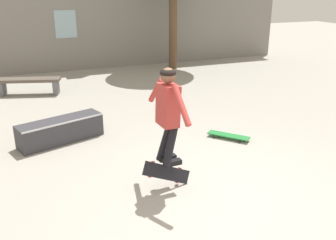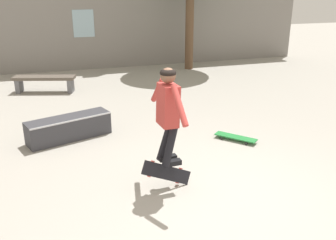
{
  "view_description": "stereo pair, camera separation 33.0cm",
  "coord_description": "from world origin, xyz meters",
  "px_view_note": "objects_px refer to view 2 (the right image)",
  "views": [
    {
      "loc": [
        -2.32,
        -4.01,
        2.84
      ],
      "look_at": [
        -0.54,
        0.47,
        1.07
      ],
      "focal_mm": 40.0,
      "sensor_mm": 36.0,
      "label": 1
    },
    {
      "loc": [
        -2.01,
        -4.13,
        2.84
      ],
      "look_at": [
        -0.54,
        0.47,
        1.07
      ],
      "focal_mm": 40.0,
      "sensor_mm": 36.0,
      "label": 2
    }
  ],
  "objects_px": {
    "park_bench": "(44,81)",
    "skate_ledge": "(69,128)",
    "skateboard_flipping": "(167,173)",
    "skateboard_resting": "(236,137)",
    "skater": "(168,109)"
  },
  "relations": [
    {
      "from": "skateboard_flipping",
      "to": "skateboard_resting",
      "type": "relative_size",
      "value": 1.08
    },
    {
      "from": "skateboard_flipping",
      "to": "skateboard_resting",
      "type": "bearing_deg",
      "value": 27.0
    },
    {
      "from": "park_bench",
      "to": "skateboard_flipping",
      "type": "relative_size",
      "value": 2.11
    },
    {
      "from": "skater",
      "to": "skateboard_resting",
      "type": "distance_m",
      "value": 2.5
    },
    {
      "from": "park_bench",
      "to": "skater",
      "type": "bearing_deg",
      "value": -57.81
    },
    {
      "from": "skateboard_flipping",
      "to": "skater",
      "type": "bearing_deg",
      "value": 17.59
    },
    {
      "from": "park_bench",
      "to": "skate_ledge",
      "type": "relative_size",
      "value": 1.03
    },
    {
      "from": "skateboard_flipping",
      "to": "skateboard_resting",
      "type": "height_order",
      "value": "skateboard_flipping"
    },
    {
      "from": "skate_ledge",
      "to": "skateboard_resting",
      "type": "xyz_separation_m",
      "value": [
        3.02,
        -1.07,
        -0.15
      ]
    },
    {
      "from": "skate_ledge",
      "to": "skateboard_resting",
      "type": "bearing_deg",
      "value": -37.89
    },
    {
      "from": "skate_ledge",
      "to": "skateboard_flipping",
      "type": "xyz_separation_m",
      "value": [
        1.22,
        -2.38,
        0.05
      ]
    },
    {
      "from": "skate_ledge",
      "to": "skateboard_resting",
      "type": "distance_m",
      "value": 3.21
    },
    {
      "from": "park_bench",
      "to": "skate_ledge",
      "type": "bearing_deg",
      "value": -66.77
    },
    {
      "from": "park_bench",
      "to": "skate_ledge",
      "type": "height_order",
      "value": "park_bench"
    },
    {
      "from": "park_bench",
      "to": "skateboard_flipping",
      "type": "distance_m",
      "value": 6.2
    }
  ]
}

